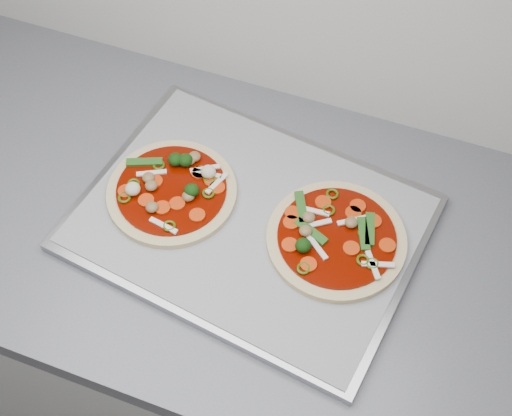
% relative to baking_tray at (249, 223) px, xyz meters
% --- Properties ---
extents(base_cabinet, '(3.60, 0.60, 0.86)m').
position_rel_baking_tray_xyz_m(base_cabinet, '(-0.19, -0.01, -0.48)').
color(base_cabinet, silver).
rests_on(base_cabinet, ground).
extents(countertop, '(3.60, 0.60, 0.04)m').
position_rel_baking_tray_xyz_m(countertop, '(-0.19, -0.01, -0.03)').
color(countertop, slate).
rests_on(countertop, base_cabinet).
extents(baking_tray, '(0.56, 0.44, 0.02)m').
position_rel_baking_tray_xyz_m(baking_tray, '(0.00, 0.00, 0.00)').
color(baking_tray, gray).
rests_on(baking_tray, countertop).
extents(parchment, '(0.54, 0.42, 0.00)m').
position_rel_baking_tray_xyz_m(parchment, '(0.00, 0.00, 0.01)').
color(parchment, gray).
rests_on(parchment, baking_tray).
extents(pizza_left, '(0.22, 0.22, 0.03)m').
position_rel_baking_tray_xyz_m(pizza_left, '(-0.13, 0.00, 0.02)').
color(pizza_left, beige).
rests_on(pizza_left, parchment).
extents(pizza_right, '(0.27, 0.27, 0.04)m').
position_rel_baking_tray_xyz_m(pizza_right, '(0.14, 0.01, 0.02)').
color(pizza_right, beige).
rests_on(pizza_right, parchment).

